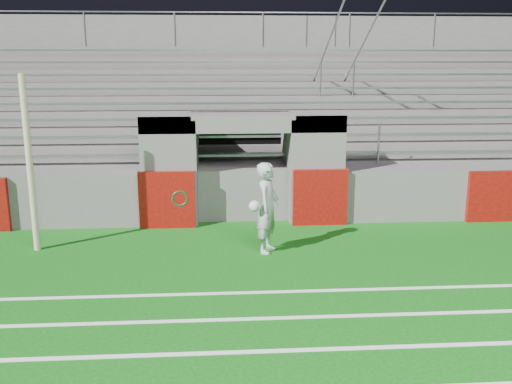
{
  "coord_description": "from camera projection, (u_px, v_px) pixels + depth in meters",
  "views": [
    {
      "loc": [
        -0.6,
        -10.03,
        3.91
      ],
      "look_at": [
        0.2,
        1.8,
        1.1
      ],
      "focal_mm": 40.0,
      "sensor_mm": 36.0,
      "label": 1
    }
  ],
  "objects": [
    {
      "name": "ground",
      "position": [
        252.0,
        271.0,
        10.68
      ],
      "size": [
        90.0,
        90.0,
        0.0
      ],
      "primitive_type": "plane",
      "color": "#0D500E",
      "rests_on": "ground"
    },
    {
      "name": "stadium_structure",
      "position": [
        237.0,
        135.0,
        18.07
      ],
      "size": [
        26.0,
        8.48,
        5.42
      ],
      "color": "#575553",
      "rests_on": "ground"
    },
    {
      "name": "goalkeeper_with_ball",
      "position": [
        267.0,
        208.0,
        11.56
      ],
      "size": [
        0.72,
        0.79,
        1.86
      ],
      "color": "#A3A9AC",
      "rests_on": "ground"
    },
    {
      "name": "field_post",
      "position": [
        30.0,
        165.0,
        11.48
      ],
      "size": [
        0.13,
        0.13,
        3.6
      ],
      "primitive_type": "cylinder",
      "color": "#C5B493",
      "rests_on": "ground"
    },
    {
      "name": "hose_coil",
      "position": [
        180.0,
        197.0,
        13.25
      ],
      "size": [
        0.49,
        0.14,
        0.51
      ],
      "color": "#0B380F",
      "rests_on": "ground"
    }
  ]
}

